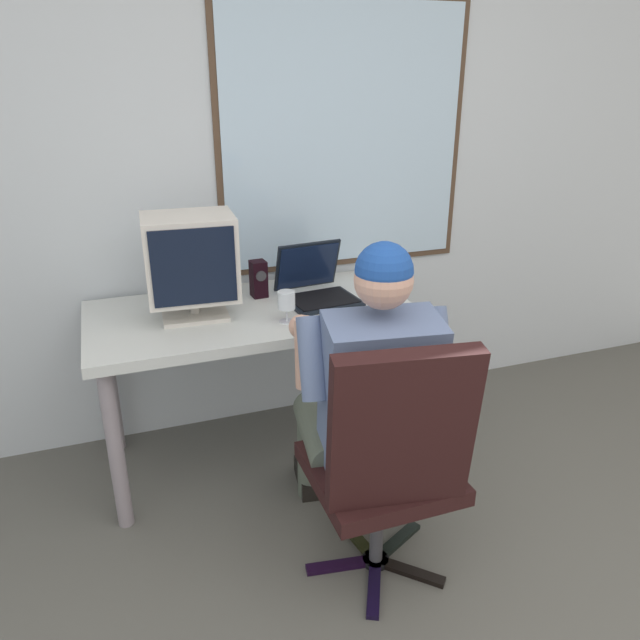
# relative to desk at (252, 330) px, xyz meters

# --- Properties ---
(wall_rear) EXTENTS (5.58, 0.08, 2.66)m
(wall_rear) POSITION_rel_desk_xyz_m (0.31, 0.42, 0.68)
(wall_rear) COLOR silver
(wall_rear) RESTS_ON ground
(desk) EXTENTS (1.40, 0.72, 0.76)m
(desk) POSITION_rel_desk_xyz_m (0.00, 0.00, 0.00)
(desk) COLOR gray
(desk) RESTS_ON ground
(office_chair) EXTENTS (0.51, 0.57, 0.99)m
(office_chair) POSITION_rel_desk_xyz_m (0.23, -0.94, -0.11)
(office_chair) COLOR black
(office_chair) RESTS_ON ground
(person_seated) EXTENTS (0.57, 0.79, 1.24)m
(person_seated) POSITION_rel_desk_xyz_m (0.26, -0.69, -0.02)
(person_seated) COLOR #4E574A
(person_seated) RESTS_ON ground
(crt_monitor) EXTENTS (0.38, 0.32, 0.44)m
(crt_monitor) POSITION_rel_desk_xyz_m (-0.24, -0.00, 0.35)
(crt_monitor) COLOR beige
(crt_monitor) RESTS_ON desk
(laptop) EXTENTS (0.34, 0.36, 0.25)m
(laptop) POSITION_rel_desk_xyz_m (0.32, 0.05, 0.16)
(laptop) COLOR black
(laptop) RESTS_ON desk
(wine_glass) EXTENTS (0.07, 0.07, 0.13)m
(wine_glass) POSITION_rel_desk_xyz_m (0.11, -0.19, 0.19)
(wine_glass) COLOR silver
(wine_glass) RESTS_ON desk
(desk_speaker) EXTENTS (0.07, 0.08, 0.17)m
(desk_speaker) POSITION_rel_desk_xyz_m (0.08, 0.15, 0.18)
(desk_speaker) COLOR black
(desk_speaker) RESTS_ON desk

